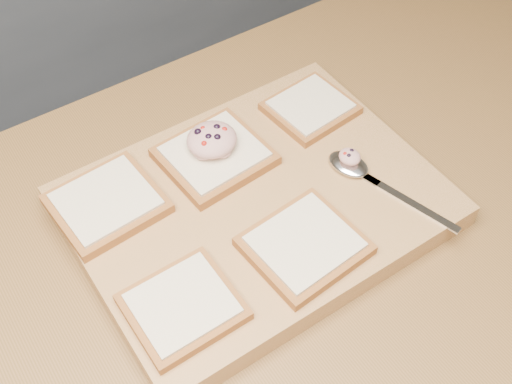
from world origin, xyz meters
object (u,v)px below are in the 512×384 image
Objects in this scene: bread_far_center at (215,156)px; spoon at (357,170)px; cutting_board at (256,206)px; tuna_salad_dollop at (212,139)px.

bread_far_center is 0.19m from spoon.
cutting_board is at bearing 163.81° from spoon.
tuna_salad_dollop reaches higher than bread_far_center.
bread_far_center is 0.03m from tuna_salad_dollop.
spoon is at bearing -16.19° from cutting_board.
tuna_salad_dollop is 0.19m from spoon.
cutting_board is 0.14m from spoon.
cutting_board is at bearing -84.21° from tuna_salad_dollop.
bread_far_center is 0.73× the size of spoon.
spoon is (0.14, -0.13, -0.03)m from tuna_salad_dollop.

